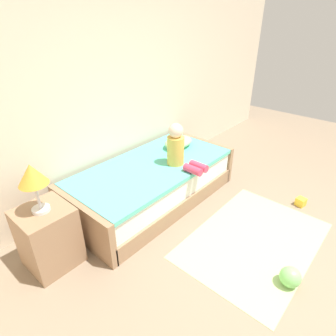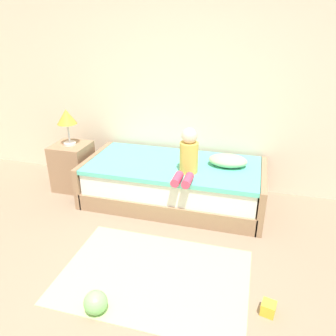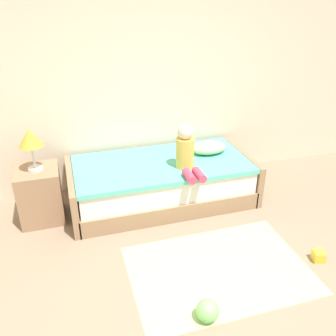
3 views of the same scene
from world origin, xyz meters
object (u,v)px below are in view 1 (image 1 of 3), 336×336
object	(u,v)px
bed	(153,183)
toy_ball	(290,277)
pillow	(178,142)
nightstand	(49,237)
toy_block	(301,202)
table_lamp	(32,177)
child_figure	(179,149)

from	to	relation	value
bed	toy_ball	bearing A→B (deg)	-94.59
pillow	nightstand	bearing A→B (deg)	-177.37
nightstand	toy_block	size ratio (longest dim) A/B	5.90
table_lamp	pillow	bearing A→B (deg)	2.63
toy_ball	bed	bearing A→B (deg)	85.41
nightstand	toy_block	distance (m)	2.87
bed	toy_ball	xyz separation A→B (m)	(-0.14, -1.77, -0.16)
nightstand	table_lamp	xyz separation A→B (m)	(0.00, 0.00, 0.64)
bed	pillow	distance (m)	0.70
toy_block	child_figure	bearing A→B (deg)	126.22
nightstand	toy_ball	xyz separation A→B (m)	(1.21, -1.78, -0.21)
bed	child_figure	xyz separation A→B (m)	(0.21, -0.23, 0.46)
bed	nightstand	xyz separation A→B (m)	(-1.35, 0.01, 0.05)
toy_ball	toy_block	xyz separation A→B (m)	(1.25, 0.33, -0.04)
child_figure	toy_block	distance (m)	1.65
table_lamp	pillow	xyz separation A→B (m)	(1.96, 0.09, -0.37)
nightstand	child_figure	distance (m)	1.63
bed	pillow	world-z (taller)	pillow
child_figure	nightstand	bearing A→B (deg)	171.34
child_figure	toy_block	world-z (taller)	child_figure
pillow	table_lamp	bearing A→B (deg)	-177.37
toy_ball	toy_block	bearing A→B (deg)	14.60
table_lamp	child_figure	distance (m)	1.60
child_figure	toy_ball	bearing A→B (deg)	-103.00
nightstand	bed	bearing A→B (deg)	-0.42
nightstand	pillow	size ratio (longest dim) A/B	1.36
pillow	toy_ball	size ratio (longest dim) A/B	2.43
bed	nightstand	distance (m)	1.35
child_figure	pillow	world-z (taller)	child_figure
child_figure	toy_ball	world-z (taller)	child_figure
table_lamp	child_figure	size ratio (longest dim) A/B	0.88
nightstand	table_lamp	size ratio (longest dim) A/B	1.33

